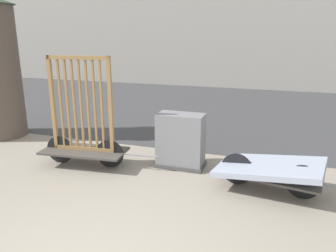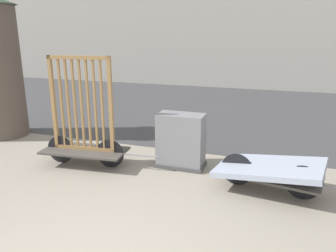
# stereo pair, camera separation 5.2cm
# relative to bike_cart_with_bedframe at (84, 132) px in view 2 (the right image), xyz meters

# --- Properties ---
(road_strip) EXTENTS (56.00, 9.56, 0.01)m
(road_strip) POSITION_rel_bike_cart_with_bedframe_xyz_m (1.79, 6.21, -0.70)
(road_strip) COLOR #424244
(road_strip) RESTS_ON ground_plane
(bike_cart_with_bedframe) EXTENTS (2.42, 0.93, 2.20)m
(bike_cart_with_bedframe) POSITION_rel_bike_cart_with_bedframe_xyz_m (0.00, 0.00, 0.00)
(bike_cart_with_bedframe) COLOR #4C4742
(bike_cart_with_bedframe) RESTS_ON ground_plane
(bike_cart_with_mattress) EXTENTS (2.46, 1.33, 0.60)m
(bike_cart_with_mattress) POSITION_rel_bike_cart_with_bedframe_xyz_m (3.59, -0.00, -0.31)
(bike_cart_with_mattress) COLOR #4C4742
(bike_cart_with_mattress) RESTS_ON ground_plane
(utility_cabinet) EXTENTS (0.98, 0.54, 1.09)m
(utility_cabinet) POSITION_rel_bike_cart_with_bedframe_xyz_m (1.86, 0.56, -0.20)
(utility_cabinet) COLOR #4C4C4C
(utility_cabinet) RESTS_ON ground_plane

